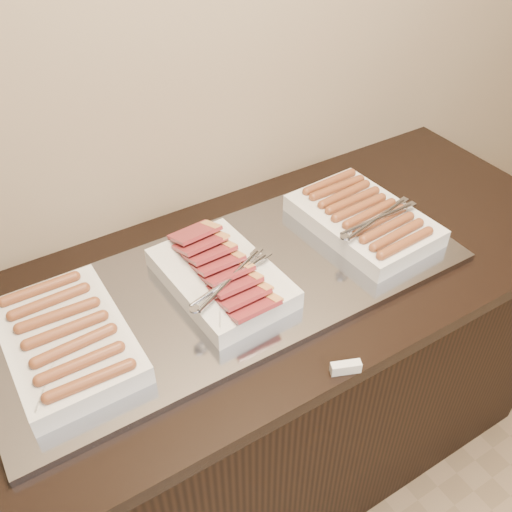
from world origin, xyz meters
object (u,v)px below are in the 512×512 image
(warming_tray, at_px, (231,284))
(dish_right, at_px, (364,218))
(counter, at_px, (235,395))
(dish_left, at_px, (67,339))
(dish_center, at_px, (222,276))

(warming_tray, xyz_separation_m, dish_right, (0.42, -0.00, 0.04))
(counter, height_order, dish_left, dish_left)
(warming_tray, xyz_separation_m, dish_left, (-0.41, 0.00, 0.04))
(dish_center, bearing_deg, dish_right, -3.06)
(counter, distance_m, dish_right, 0.66)
(warming_tray, distance_m, dish_center, 0.05)
(dish_left, bearing_deg, dish_center, -0.59)
(warming_tray, relative_size, dish_left, 3.21)
(counter, bearing_deg, dish_left, 180.00)
(dish_center, relative_size, dish_right, 0.94)
(counter, bearing_deg, dish_center, -170.77)
(counter, xyz_separation_m, dish_left, (-0.41, 0.00, 0.50))
(warming_tray, xyz_separation_m, dish_center, (-0.03, -0.00, 0.04))
(dish_left, distance_m, dish_center, 0.38)
(dish_right, bearing_deg, dish_left, 176.35)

